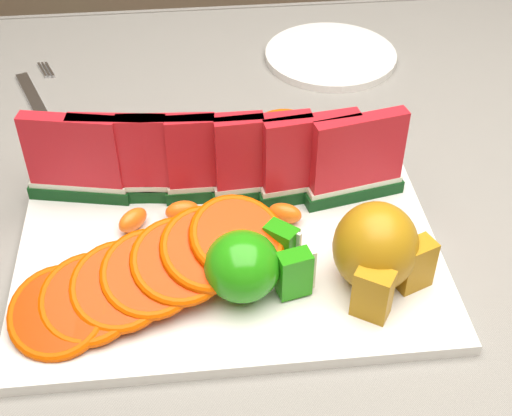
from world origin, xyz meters
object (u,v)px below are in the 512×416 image
Objects in this scene: apple_cluster at (250,265)px; platter at (228,245)px; pear_cluster at (378,251)px; side_plate at (331,56)px; fork at (38,102)px.

platter is at bearing 102.35° from apple_cluster.
pear_cluster is 0.43m from side_plate.
apple_cluster reaches higher than fork.
fork is at bearing -169.07° from side_plate.
side_plate is at bearing 65.04° from platter.
side_plate is at bearing 70.28° from apple_cluster.
platter is at bearing 152.23° from pear_cluster.
apple_cluster is 0.46m from side_plate.
platter is at bearing -52.86° from fork.
pear_cluster is (0.13, -0.07, 0.04)m from platter.
pear_cluster is (0.11, 0.00, 0.01)m from apple_cluster.
platter reaches higher than fork.
apple_cluster is 0.11m from pear_cluster.
pear_cluster reaches higher than side_plate.
apple_cluster is (0.01, -0.07, 0.04)m from platter.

